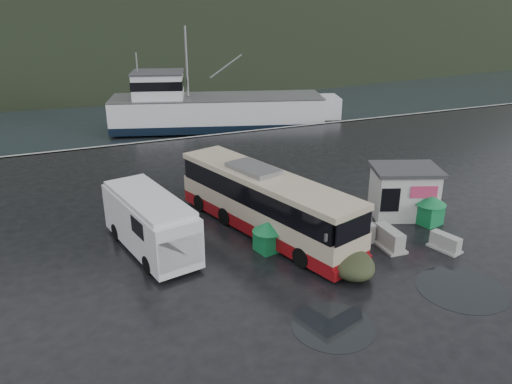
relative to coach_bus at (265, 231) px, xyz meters
name	(u,v)px	position (x,y,z in m)	size (l,w,h in m)	color
ground	(290,252)	(0.20, -2.33, 0.00)	(160.00, 160.00, 0.00)	black
harbor_water	(83,43)	(0.20, 107.67, 0.00)	(300.00, 180.00, 0.02)	black
quay_edge	(178,139)	(0.20, 17.67, 0.00)	(160.00, 0.60, 1.50)	#999993
headland	(81,18)	(10.20, 247.67, 0.00)	(780.00, 540.00, 570.00)	black
coach_bus	(265,231)	(0.00, 0.00, 0.00)	(2.77, 10.88, 3.07)	#BCAA8E
white_van	(152,249)	(-5.40, 0.22, 0.00)	(2.14, 6.21, 2.60)	silver
waste_bin_left	(268,250)	(-0.67, -1.85, 0.00)	(1.00, 1.00, 1.39)	#167C41
waste_bin_right	(427,223)	(7.81, -2.30, 0.00)	(1.10, 1.10, 1.54)	#167C41
dome_tent	(348,273)	(1.59, -4.89, 0.00)	(1.86, 2.60, 1.02)	#333922
ticket_kiosk	(401,215)	(7.24, -0.94, 0.00)	(3.29, 2.50, 2.58)	silver
jersey_barrier_a	(362,236)	(4.02, -2.24, 0.00)	(0.89, 1.78, 0.89)	#999993
jersey_barrier_b	(388,247)	(4.49, -3.60, 0.00)	(0.89, 1.79, 0.89)	#999993
jersey_barrier_c	(444,249)	(6.66, -4.76, 0.00)	(0.72, 1.44, 0.72)	#999993
fishing_trawler	(218,114)	(5.74, 24.62, 0.00)	(23.13, 5.09, 9.25)	silver
puddles	(366,260)	(2.87, -4.24, 0.01)	(8.94, 14.16, 0.01)	black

